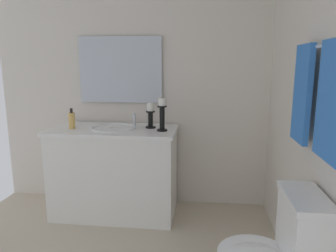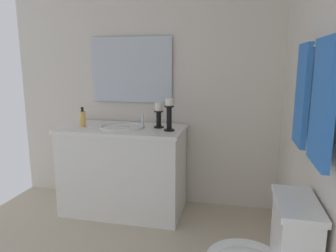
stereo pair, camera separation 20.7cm
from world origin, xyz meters
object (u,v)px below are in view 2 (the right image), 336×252
(vanity_cabinet, at_px, (124,169))
(towel_near_vanity, at_px, (302,95))
(sink_basin, at_px, (123,131))
(candle_holder_short, at_px, (159,115))
(candle_holder_tall, at_px, (169,114))
(towel_bar, at_px, (320,44))
(mirror, at_px, (131,70))
(soap_bottle, at_px, (83,119))
(towel_center, at_px, (323,103))

(vanity_cabinet, bearing_deg, towel_near_vanity, 58.77)
(sink_basin, distance_m, candle_holder_short, 0.36)
(candle_holder_tall, bearing_deg, towel_bar, 43.42)
(sink_basin, height_order, mirror, mirror)
(mirror, bearing_deg, soap_bottle, -48.59)
(towel_bar, height_order, towel_near_vanity, towel_near_vanity)
(sink_basin, distance_m, towel_near_vanity, 1.63)
(candle_holder_short, xyz_separation_m, soap_bottle, (0.10, -0.69, -0.04))
(towel_center, bearing_deg, towel_bar, 175.07)
(towel_bar, distance_m, towel_center, 0.32)
(candle_holder_tall, height_order, towel_near_vanity, towel_near_vanity)
(sink_basin, height_order, candle_holder_tall, candle_holder_tall)
(sink_basin, distance_m, soap_bottle, 0.39)
(mirror, distance_m, candle_holder_short, 0.55)
(mirror, bearing_deg, candle_holder_tall, 53.15)
(mirror, relative_size, soap_bottle, 4.42)
(sink_basin, bearing_deg, towel_near_vanity, 58.75)
(candle_holder_short, bearing_deg, soap_bottle, -81.67)
(mirror, height_order, candle_holder_short, mirror)
(candle_holder_tall, relative_size, towel_near_vanity, 0.51)
(candle_holder_short, relative_size, soap_bottle, 1.26)
(sink_basin, bearing_deg, soap_bottle, -83.27)
(candle_holder_tall, distance_m, candle_holder_short, 0.17)
(sink_basin, xyz_separation_m, towel_center, (1.23, 1.34, 0.44))
(towel_bar, bearing_deg, mirror, -133.73)
(mirror, xyz_separation_m, towel_near_vanity, (1.10, 1.35, -0.11))
(towel_bar, xyz_separation_m, towel_near_vanity, (-0.21, -0.02, -0.25))
(vanity_cabinet, relative_size, mirror, 1.42)
(vanity_cabinet, xyz_separation_m, sink_basin, (-0.00, 0.00, 0.36))
(sink_basin, height_order, towel_near_vanity, towel_near_vanity)
(towel_center, bearing_deg, towel_near_vanity, 180.00)
(sink_basin, bearing_deg, candle_holder_short, 100.14)
(mirror, height_order, towel_bar, mirror)
(soap_bottle, height_order, towel_bar, towel_bar)
(mirror, relative_size, candle_holder_short, 3.52)
(candle_holder_short, distance_m, towel_center, 1.67)
(towel_near_vanity, xyz_separation_m, towel_center, (0.42, 0.00, 0.01))
(sink_basin, bearing_deg, towel_center, 47.47)
(vanity_cabinet, bearing_deg, towel_bar, 53.08)
(sink_basin, bearing_deg, vanity_cabinet, -90.00)
(towel_bar, bearing_deg, soap_bottle, -119.56)
(towel_bar, bearing_deg, towel_near_vanity, -175.07)
(soap_bottle, xyz_separation_m, towel_center, (1.19, 1.71, 0.33))
(mirror, height_order, towel_near_vanity, mirror)
(sink_basin, relative_size, mirror, 0.51)
(candle_holder_tall, height_order, soap_bottle, candle_holder_tall)
(towel_near_vanity, bearing_deg, sink_basin, -121.25)
(candle_holder_short, height_order, towel_near_vanity, towel_near_vanity)
(vanity_cabinet, xyz_separation_m, soap_bottle, (0.04, -0.37, 0.48))
(sink_basin, xyz_separation_m, soap_bottle, (0.04, -0.37, 0.11))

